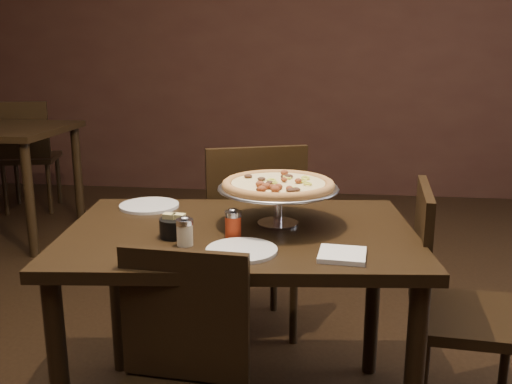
# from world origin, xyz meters

# --- Properties ---
(room) EXTENTS (6.04, 7.04, 2.84)m
(room) POSITION_xyz_m (0.06, 0.03, 1.40)
(room) COLOR black
(room) RESTS_ON ground
(dining_table) EXTENTS (1.28, 0.92, 0.75)m
(dining_table) POSITION_xyz_m (0.03, -0.02, 0.65)
(dining_table) COLOR black
(dining_table) RESTS_ON ground
(pizza_stand) EXTENTS (0.42, 0.42, 0.18)m
(pizza_stand) POSITION_xyz_m (0.15, 0.05, 0.89)
(pizza_stand) COLOR silver
(pizza_stand) RESTS_ON dining_table
(parmesan_shaker) EXTENTS (0.06, 0.06, 0.10)m
(parmesan_shaker) POSITION_xyz_m (-0.12, -0.21, 0.79)
(parmesan_shaker) COLOR beige
(parmesan_shaker) RESTS_ON dining_table
(pepper_flake_shaker) EXTENTS (0.06, 0.06, 0.10)m
(pepper_flake_shaker) POSITION_xyz_m (0.02, -0.11, 0.80)
(pepper_flake_shaker) COLOR maroon
(pepper_flake_shaker) RESTS_ON dining_table
(packet_caddy) EXTENTS (0.10, 0.10, 0.08)m
(packet_caddy) POSITION_xyz_m (-0.17, -0.13, 0.78)
(packet_caddy) COLOR black
(packet_caddy) RESTS_ON dining_table
(napkin_stack) EXTENTS (0.15, 0.15, 0.01)m
(napkin_stack) POSITION_xyz_m (0.38, -0.25, 0.76)
(napkin_stack) COLOR silver
(napkin_stack) RESTS_ON dining_table
(plate_left) EXTENTS (0.23, 0.23, 0.01)m
(plate_left) POSITION_xyz_m (-0.37, 0.21, 0.75)
(plate_left) COLOR silver
(plate_left) RESTS_ON dining_table
(plate_near) EXTENTS (0.22, 0.22, 0.01)m
(plate_near) POSITION_xyz_m (0.07, -0.25, 0.75)
(plate_near) COLOR silver
(plate_near) RESTS_ON dining_table
(serving_spatula) EXTENTS (0.15, 0.15, 0.02)m
(serving_spatula) POSITION_xyz_m (0.18, -0.01, 0.89)
(serving_spatula) COLOR silver
(serving_spatula) RESTS_ON pizza_stand
(chair_far) EXTENTS (0.57, 0.57, 0.95)m
(chair_far) POSITION_xyz_m (-0.02, 0.61, 0.52)
(chair_far) COLOR black
(chair_far) RESTS_ON ground
(chair_side) EXTENTS (0.45, 0.45, 0.89)m
(chair_side) POSITION_xyz_m (0.78, 0.07, 0.49)
(chair_side) COLOR black
(chair_side) RESTS_ON ground
(bg_chair_far) EXTENTS (0.53, 0.53, 0.94)m
(bg_chair_far) POSITION_xyz_m (-2.18, 2.55, 0.52)
(bg_chair_far) COLOR black
(bg_chair_far) RESTS_ON ground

